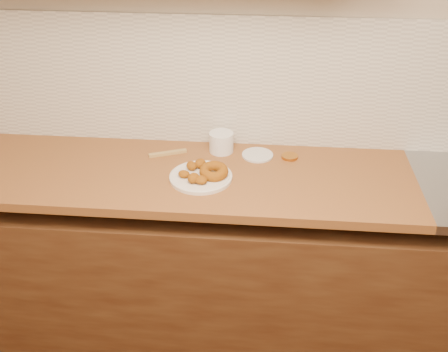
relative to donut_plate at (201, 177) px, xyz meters
The scene contains 11 objects.
wall_back 0.70m from the donut_plate, 41.48° to the left, with size 4.00×0.02×2.70m, color tan.
base_cabinet 0.66m from the donut_plate, ahead, with size 3.60×0.60×0.77m, color #56371C.
butcher_block 0.25m from the donut_plate, 167.98° to the left, with size 2.30×0.62×0.04m, color brown.
backsplash 0.61m from the donut_plate, 40.52° to the left, with size 3.60×0.02×0.60m, color beige.
donut_plate is the anchor object (origin of this frame).
ring_donut 0.06m from the donut_plate, ahead, with size 0.12×0.12×0.04m, color #9E550B.
fried_dough_chunks 0.04m from the donut_plate, 168.42° to the right, with size 0.14×0.20×0.04m.
plastic_tub 0.26m from the donut_plate, 76.06° to the left, with size 0.11×0.11×0.09m, color white.
tub_lid 0.32m from the donut_plate, 43.93° to the left, with size 0.14×0.14×0.01m, color silver.
brass_jar_lid 0.44m from the donut_plate, 29.96° to the left, with size 0.07×0.07×0.01m, color #B47426.
wooden_utensil 0.27m from the donut_plate, 131.81° to the left, with size 0.17×0.02×0.01m, color #AB8C4C.
Camera 1 is at (-0.14, -0.24, 2.04)m, focal length 42.00 mm.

